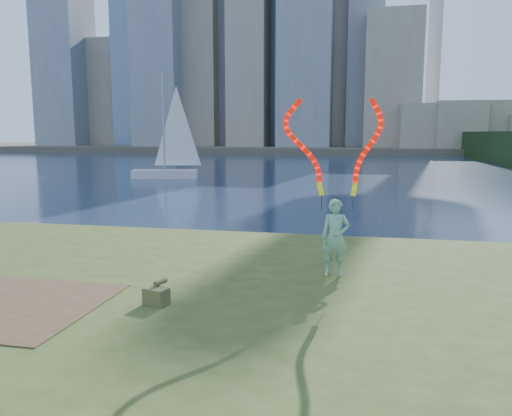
# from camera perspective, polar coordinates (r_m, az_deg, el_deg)

# --- Properties ---
(ground) EXTENTS (320.00, 320.00, 0.00)m
(ground) POSITION_cam_1_polar(r_m,az_deg,el_deg) (11.82, -7.63, -10.24)
(ground) COLOR #1A2843
(ground) RESTS_ON ground
(grassy_knoll) EXTENTS (20.00, 18.00, 0.80)m
(grassy_knoll) POSITION_cam_1_polar(r_m,az_deg,el_deg) (9.71, -12.29, -12.51)
(grassy_knoll) COLOR #374619
(grassy_knoll) RESTS_ON ground
(dirt_patch) EXTENTS (3.20, 3.00, 0.02)m
(dirt_patch) POSITION_cam_1_polar(r_m,az_deg,el_deg) (9.93, -26.44, -9.86)
(dirt_patch) COLOR #47331E
(dirt_patch) RESTS_ON grassy_knoll
(far_shore) EXTENTS (320.00, 40.00, 1.20)m
(far_shore) POSITION_cam_1_polar(r_m,az_deg,el_deg) (105.65, 9.88, 6.71)
(far_shore) COLOR #494435
(far_shore) RESTS_ON ground
(woman_with_ribbons) EXTENTS (2.05, 0.43, 4.02)m
(woman_with_ribbons) POSITION_cam_1_polar(r_m,az_deg,el_deg) (10.57, 9.16, -0.18)
(woman_with_ribbons) COLOR #147037
(woman_with_ribbons) RESTS_ON grassy_knoll
(canvas_bag) EXTENTS (0.48, 0.54, 0.40)m
(canvas_bag) POSITION_cam_1_polar(r_m,az_deg,el_deg) (9.10, -11.29, -9.74)
(canvas_bag) COLOR #4A4E27
(canvas_bag) RESTS_ON grassy_knoll
(sailboat) EXTENTS (5.85, 3.00, 8.81)m
(sailboat) POSITION_cam_1_polar(r_m,az_deg,el_deg) (42.90, -9.99, 5.39)
(sailboat) COLOR silver
(sailboat) RESTS_ON ground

